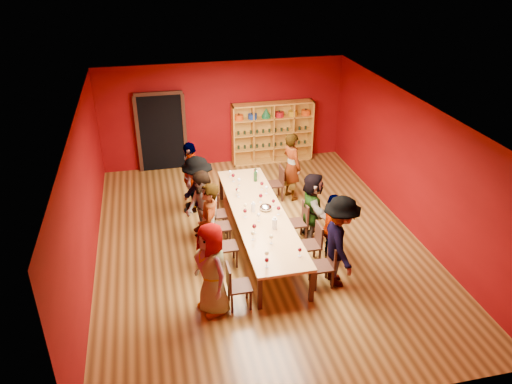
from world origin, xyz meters
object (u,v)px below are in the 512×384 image
person_left_2 (203,210)px  person_left_4 (191,177)px  chair_person_left_2 (217,224)px  chair_person_left_0 (235,284)px  wine_bottle (255,176)px  person_right_0 (340,242)px  chair_person_right_4 (277,181)px  tasting_table (259,214)px  person_left_1 (210,227)px  chair_person_left_4 (206,190)px  shelving_unit (272,129)px  person_right_1 (331,229)px  chair_person_right_0 (326,263)px  chair_person_right_2 (300,220)px  chair_person_left_3 (213,212)px  spittoon_bowl (266,207)px  person_left_3 (199,196)px  person_right_2 (312,207)px  chair_person_left_1 (223,244)px  chair_person_right_1 (313,242)px  person_right_4 (292,166)px  person_left_0 (212,269)px

person_left_2 → person_left_4: person_left_4 is taller
person_left_4 → chair_person_left_2: bearing=25.7°
chair_person_left_0 → wine_bottle: size_ratio=2.61×
person_right_0 → chair_person_right_4: size_ratio=2.10×
tasting_table → chair_person_right_4: chair_person_right_4 is taller
tasting_table → wine_bottle: 1.55m
person_left_1 → wine_bottle: bearing=157.2°
chair_person_left_4 → shelving_unit: bearing=47.4°
tasting_table → person_right_1: size_ratio=2.94×
person_left_2 → wine_bottle: bearing=120.7°
chair_person_right_0 → chair_person_right_2: 1.65m
chair_person_right_0 → shelving_unit: bearing=85.4°
chair_person_left_3 → person_left_2: bearing=-117.4°
person_left_1 → chair_person_right_0: person_left_1 is taller
chair_person_right_0 → chair_person_right_2: bearing=90.0°
chair_person_left_2 → person_right_0: person_right_0 is taller
shelving_unit → spittoon_bowl: size_ratio=8.94×
chair_person_left_2 → spittoon_bowl: 1.12m
shelving_unit → chair_person_left_2: bearing=-118.8°
person_right_0 → person_left_3: bearing=50.4°
person_left_3 → person_right_2: bearing=51.3°
chair_person_left_1 → chair_person_right_1: bearing=-10.3°
tasting_table → person_right_0: bearing=-56.5°
chair_person_left_3 → chair_person_right_2: 1.97m
chair_person_left_1 → chair_person_left_3: (0.00, 1.34, 0.00)m
chair_person_left_0 → person_left_1: bearing=100.8°
chair_person_left_4 → person_right_4: bearing=1.8°
person_right_1 → person_left_2: bearing=89.0°
chair_person_left_4 → person_left_4: size_ratio=0.50×
person_right_1 → spittoon_bowl: (-1.11, 1.07, 0.05)m
chair_person_left_0 → person_left_0: (-0.40, 0.00, 0.39)m
shelving_unit → person_right_1: size_ratio=1.57×
chair_person_left_2 → chair_person_right_2: (1.82, -0.22, 0.00)m
chair_person_right_2 → chair_person_left_2: bearing=173.2°
chair_person_left_2 → wine_bottle: 1.86m
person_left_4 → chair_person_right_1: size_ratio=2.00×
person_left_1 → chair_person_left_3: person_left_1 is taller
chair_person_left_2 → wine_bottle: (1.17, 1.39, 0.38)m
spittoon_bowl → chair_person_right_0: bearing=-67.6°
shelving_unit → person_left_2: (-2.59, -4.19, -0.11)m
person_left_0 → person_right_1: 2.78m
person_right_0 → chair_person_right_1: bearing=24.2°
person_right_1 → spittoon_bowl: person_right_1 is taller
chair_person_right_2 → chair_person_right_0: bearing=-90.0°
chair_person_left_0 → wine_bottle: bearing=71.6°
person_right_0 → person_right_2: person_right_0 is taller
person_left_3 → tasting_table: bearing=40.2°
chair_person_right_1 → person_right_2: (0.26, 0.91, 0.30)m
chair_person_left_0 → spittoon_bowl: (1.07, 2.07, 0.32)m
person_right_4 → chair_person_left_2: bearing=110.7°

